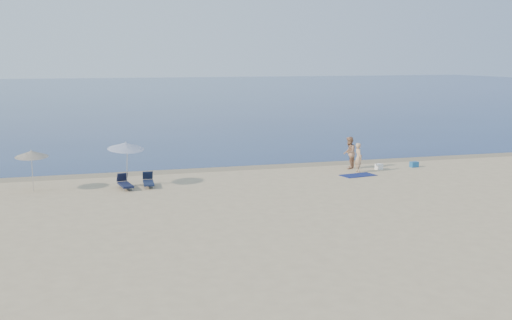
{
  "coord_description": "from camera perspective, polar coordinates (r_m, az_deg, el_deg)",
  "views": [
    {
      "loc": [
        -11.88,
        -16.1,
        6.44
      ],
      "look_at": [
        -2.26,
        16.0,
        1.0
      ],
      "focal_mm": 45.0,
      "sensor_mm": 36.0,
      "label": 1
    }
  ],
  "objects": [
    {
      "name": "person_right",
      "position": [
        37.38,
        8.29,
        0.65
      ],
      "size": [
        1.1,
        1.15,
        1.86
      ],
      "primitive_type": "imported",
      "rotation": [
        0.0,
        0.0,
        -2.18
      ],
      "color": "#AD7B5B",
      "rests_on": "ground"
    },
    {
      "name": "sea",
      "position": [
        116.89,
        -10.88,
        5.9
      ],
      "size": [
        240.0,
        160.0,
        0.01
      ],
      "primitive_type": "cube",
      "color": "#0C1D4A",
      "rests_on": "ground"
    },
    {
      "name": "beach_towel",
      "position": [
        35.42,
        9.05,
        -1.35
      ],
      "size": [
        2.01,
        1.34,
        0.03
      ],
      "primitive_type": "cube",
      "rotation": [
        0.0,
        0.0,
        0.18
      ],
      "color": "#0F184E",
      "rests_on": "ground"
    },
    {
      "name": "lounger_left",
      "position": [
        32.48,
        -9.55,
        -1.9
      ],
      "size": [
        0.62,
        1.59,
        0.68
      ],
      "rotation": [
        0.0,
        0.0,
        -0.08
      ],
      "color": "#141E39",
      "rests_on": "ground"
    },
    {
      "name": "white_bag",
      "position": [
        37.5,
        10.87,
        -0.59
      ],
      "size": [
        0.46,
        0.43,
        0.32
      ],
      "primitive_type": "cube",
      "rotation": [
        0.0,
        0.0,
        0.34
      ],
      "color": "white",
      "rests_on": "ground"
    },
    {
      "name": "person_left",
      "position": [
        36.29,
        9.1,
        0.21
      ],
      "size": [
        0.43,
        0.63,
        1.66
      ],
      "primitive_type": "imported",
      "rotation": [
        0.0,
        0.0,
        1.51
      ],
      "color": "tan",
      "rests_on": "ground"
    },
    {
      "name": "umbrella_far",
      "position": [
        32.5,
        -19.33,
        0.52
      ],
      "size": [
        1.6,
        1.62,
        2.08
      ],
      "rotation": [
        0.0,
        0.0,
        -0.03
      ],
      "color": "silver",
      "rests_on": "ground"
    },
    {
      "name": "umbrella_near",
      "position": [
        32.42,
        -11.5,
        1.24
      ],
      "size": [
        2.18,
        2.2,
        2.36
      ],
      "rotation": [
        0.0,
        0.0,
        0.23
      ],
      "color": "silver",
      "rests_on": "ground"
    },
    {
      "name": "blue_cooler",
      "position": [
        38.72,
        13.88,
        -0.38
      ],
      "size": [
        0.49,
        0.37,
        0.32
      ],
      "primitive_type": "cube",
      "rotation": [
        0.0,
        0.0,
        0.1
      ],
      "color": "#1C5C9A",
      "rests_on": "ground"
    },
    {
      "name": "ground",
      "position": [
        21.02,
        19.01,
        -9.14
      ],
      "size": [
        160.0,
        160.0,
        0.0
      ],
      "primitive_type": "plane",
      "color": "tan",
      "rests_on": "ground"
    },
    {
      "name": "lounger_right",
      "position": [
        32.17,
        -11.58,
        -2.06
      ],
      "size": [
        0.72,
        1.64,
        0.7
      ],
      "rotation": [
        0.0,
        0.0,
        0.13
      ],
      "color": "#131834",
      "rests_on": "ground"
    },
    {
      "name": "wet_sand_strip",
      "position": [
        37.99,
        1.8,
        -0.54
      ],
      "size": [
        240.0,
        1.6,
        0.0
      ],
      "primitive_type": "cube",
      "color": "#847254",
      "rests_on": "ground"
    }
  ]
}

